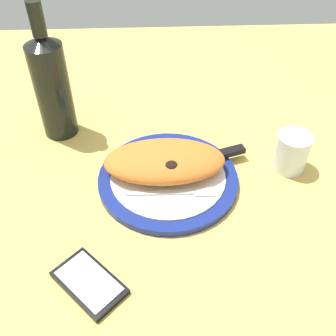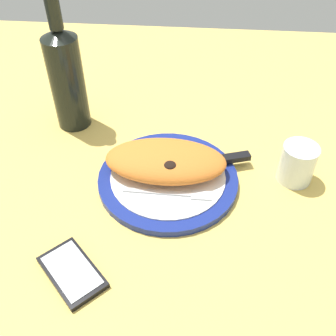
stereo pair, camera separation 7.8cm
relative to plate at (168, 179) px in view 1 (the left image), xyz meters
The scene contains 8 objects.
ground_plane 2.35cm from the plate, ahead, with size 150.00×150.00×3.00cm, color #DBB756.
plate is the anchor object (origin of this frame).
calzone 3.83cm from the plate, 111.59° to the left, with size 24.21×13.12×5.00cm.
fork 5.52cm from the plate, 69.40° to the right, with size 17.19×2.27×0.40cm.
knife 9.93cm from the plate, 26.76° to the left, with size 22.97×8.82×1.20cm.
smartphone 26.51cm from the plate, 121.07° to the right, with size 13.22×13.28×1.16cm.
water_glass 25.83cm from the plate, ahead, with size 6.99×6.99×8.20cm.
wine_bottle 32.15cm from the plate, 143.03° to the left, with size 7.71×7.71×30.04cm.
Camera 1 is at (-2.74, -56.83, 56.73)cm, focal length 42.23 mm.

